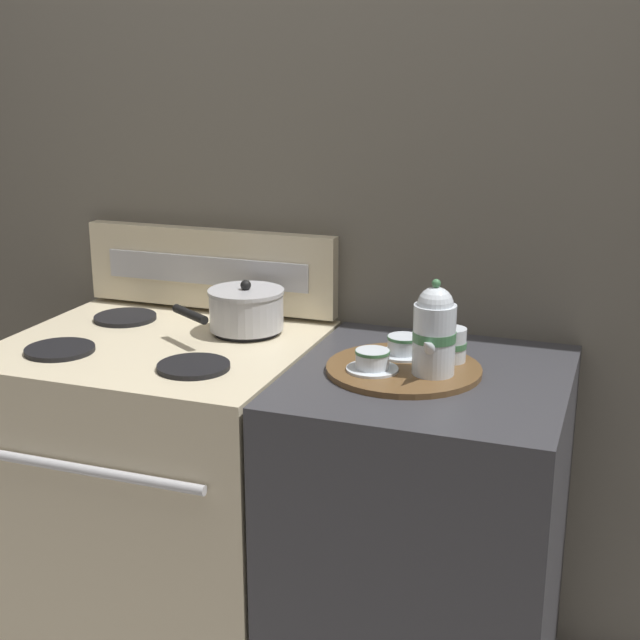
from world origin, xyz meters
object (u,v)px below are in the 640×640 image
(teapot, at_px, (434,331))
(stove, at_px, (165,499))
(teacup_right, at_px, (404,346))
(saucepan, at_px, (245,309))
(creamer_jug, at_px, (451,345))
(teacup_left, at_px, (372,360))
(serving_tray, at_px, (404,369))

(teapot, bearing_deg, stove, 177.42)
(teapot, distance_m, teacup_right, 0.16)
(stove, distance_m, saucepan, 0.56)
(teapot, bearing_deg, creamer_jug, 78.74)
(teacup_left, xyz_separation_m, creamer_jug, (0.15, 0.13, 0.02))
(serving_tray, height_order, creamer_jug, creamer_jug)
(stove, height_order, teapot, teapot)
(saucepan, xyz_separation_m, teapot, (0.54, -0.18, 0.05))
(teacup_left, xyz_separation_m, teacup_right, (0.04, 0.13, 0.00))
(teapot, height_order, teacup_left, teapot)
(stove, bearing_deg, teacup_right, 6.41)
(teapot, relative_size, teacup_left, 1.83)
(creamer_jug, bearing_deg, stove, -174.75)
(saucepan, bearing_deg, teapot, -18.50)
(teacup_left, bearing_deg, teacup_right, 72.72)
(serving_tray, bearing_deg, saucepan, 161.74)
(stove, height_order, teacup_right, teacup_right)
(teacup_right, bearing_deg, creamer_jug, -1.16)
(serving_tray, xyz_separation_m, teapot, (0.07, -0.03, 0.11))
(saucepan, bearing_deg, stove, -140.88)
(teacup_left, height_order, creamer_jug, creamer_jug)
(teacup_left, bearing_deg, creamer_jug, 39.13)
(stove, xyz_separation_m, creamer_jug, (0.74, 0.07, 0.50))
(teapot, xyz_separation_m, creamer_jug, (0.02, 0.10, -0.06))
(saucepan, relative_size, teacup_right, 2.41)
(serving_tray, bearing_deg, creamer_jug, 38.20)
(stove, height_order, serving_tray, serving_tray)
(teapot, bearing_deg, saucepan, 161.50)
(teapot, bearing_deg, teacup_right, 132.42)
(saucepan, relative_size, teapot, 1.32)
(teacup_right, xyz_separation_m, creamer_jug, (0.11, -0.00, 0.02))
(serving_tray, distance_m, teapot, 0.13)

